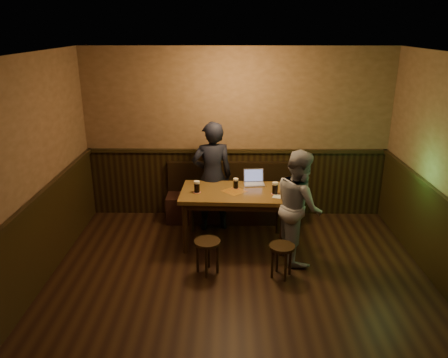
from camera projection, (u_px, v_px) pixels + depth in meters
name	position (u px, v px, depth m)	size (l,w,h in m)	color
room	(242.00, 215.00, 4.61)	(5.04, 6.04, 2.84)	black
bench	(233.00, 201.00, 7.29)	(2.20, 0.50, 0.95)	black
pub_table	(234.00, 198.00, 6.36)	(1.57, 0.94, 0.83)	brown
stool_left	(207.00, 247.00, 5.67)	(0.37, 0.37, 0.47)	black
stool_right	(282.00, 252.00, 5.59)	(0.42, 0.42, 0.45)	black
pint_left	(197.00, 187.00, 6.25)	(0.11, 0.11, 0.17)	#AB2615
pint_mid	(236.00, 183.00, 6.40)	(0.10, 0.10, 0.16)	#AB2615
pint_right	(275.00, 188.00, 6.19)	(0.11, 0.11, 0.18)	#AB2615
laptop	(254.00, 180.00, 6.60)	(0.32, 0.27, 0.22)	silver
menu	(281.00, 197.00, 6.11)	(0.22, 0.15, 0.00)	silver
person_suit	(212.00, 177.00, 6.78)	(0.64, 0.42, 1.75)	black
person_grey	(299.00, 206.00, 5.92)	(0.76, 0.59, 1.56)	#95959A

